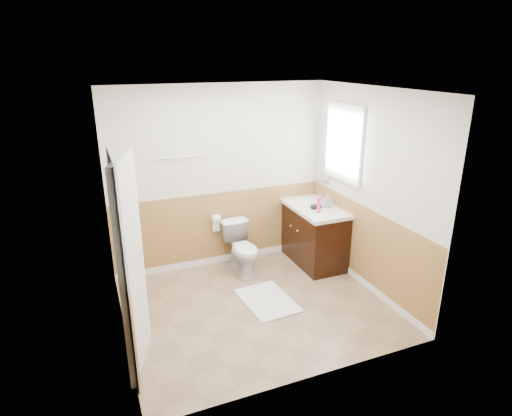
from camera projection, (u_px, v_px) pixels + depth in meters
name	position (u px, v px, depth m)	size (l,w,h in m)	color
floor	(256.00, 306.00, 5.12)	(3.00, 3.00, 0.00)	#8C7051
ceiling	(256.00, 90.00, 4.28)	(3.00, 3.00, 0.00)	white
wall_back	(220.00, 178.00, 5.83)	(3.00, 3.00, 0.00)	silver
wall_front	(315.00, 256.00, 3.56)	(3.00, 3.00, 0.00)	silver
wall_left	(113.00, 227.00, 4.16)	(3.00, 3.00, 0.00)	silver
wall_right	(370.00, 192.00, 5.23)	(3.00, 3.00, 0.00)	silver
wainscot_back	(222.00, 229.00, 6.07)	(3.00, 3.00, 0.00)	#B68248
wainscot_front	(311.00, 331.00, 3.83)	(3.00, 3.00, 0.00)	#B68248
wainscot_left	(123.00, 294.00, 4.42)	(2.60, 2.60, 0.00)	#B68248
wainscot_right	(364.00, 248.00, 5.48)	(2.60, 2.60, 0.00)	#B68248
toilet	(243.00, 249.00, 5.84)	(0.38, 0.67, 0.68)	white
bath_mat	(267.00, 301.00, 5.22)	(0.55, 0.80, 0.02)	silver
vanity_cabinet	(313.00, 235.00, 6.14)	(0.55, 1.10, 0.80)	black
vanity_knob_left	(298.00, 231.00, 5.89)	(0.03, 0.03, 0.03)	silver
vanity_knob_right	(291.00, 226.00, 6.07)	(0.03, 0.03, 0.03)	silver
countertop	(313.00, 207.00, 5.99)	(0.60, 1.15, 0.05)	silver
sink_basin	(309.00, 201.00, 6.11)	(0.36, 0.36, 0.02)	white
faucet	(320.00, 196.00, 6.16)	(0.02, 0.02, 0.14)	silver
lotion_bottle	(319.00, 205.00, 5.66)	(0.05, 0.05, 0.22)	#E63B7E
soap_dispenser	(327.00, 201.00, 5.87)	(0.09, 0.09, 0.19)	#909AA3
hair_dryer_body	(316.00, 206.00, 5.84)	(0.07, 0.07, 0.14)	black
hair_dryer_handle	(311.00, 207.00, 5.90)	(0.03, 0.03, 0.07)	black
mirror_panel	(323.00, 151.00, 6.08)	(0.02, 0.35, 0.90)	silver
window_frame	(344.00, 143.00, 5.56)	(0.04, 0.80, 1.00)	white
window_glass	(345.00, 143.00, 5.57)	(0.01, 0.70, 0.90)	white
door	(132.00, 266.00, 3.88)	(0.05, 0.80, 2.04)	white
door_frame	(123.00, 267.00, 3.85)	(0.02, 0.92, 2.10)	white
door_knob	(135.00, 257.00, 4.22)	(0.06, 0.06, 0.06)	silver
towel_bar	(179.00, 157.00, 5.47)	(0.02, 0.02, 0.62)	silver
tp_holder_bar	(216.00, 218.00, 5.92)	(0.02, 0.02, 0.14)	silver
tp_roll	(216.00, 218.00, 5.92)	(0.11, 0.11, 0.10)	white
tp_sheet	(216.00, 226.00, 5.95)	(0.10, 0.01, 0.16)	white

